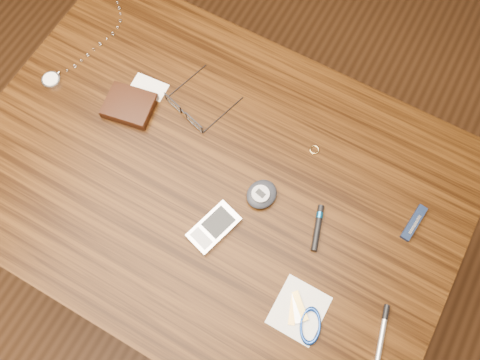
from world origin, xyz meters
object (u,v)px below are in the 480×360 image
(eyeglasses, at_px, (186,111))
(silver_pen, at_px, (382,333))
(pedometer, at_px, (262,194))
(pocket_knife, at_px, (414,223))
(pda_phone, at_px, (214,227))
(wallet_and_card, at_px, (130,105))
(pocket_watch, at_px, (55,76))
(desk, at_px, (215,194))
(notepad_keys, at_px, (305,318))

(eyeglasses, relative_size, silver_pen, 1.21)
(pedometer, distance_m, silver_pen, 0.34)
(pocket_knife, relative_size, silver_pen, 0.66)
(pda_phone, height_order, silver_pen, pda_phone)
(wallet_and_card, height_order, pocket_watch, wallet_and_card)
(wallet_and_card, bearing_deg, eyeglasses, 22.35)
(eyeglasses, height_order, silver_pen, eyeglasses)
(desk, xyz_separation_m, pda_phone, (0.06, -0.09, 0.11))
(pedometer, height_order, pocket_knife, pedometer)
(pocket_knife, bearing_deg, desk, -164.41)
(wallet_and_card, relative_size, notepad_keys, 1.25)
(desk, distance_m, eyeglasses, 0.19)
(pedometer, relative_size, silver_pen, 0.63)
(pocket_watch, height_order, notepad_keys, pocket_watch)
(pocket_watch, bearing_deg, notepad_keys, -15.18)
(pocket_watch, bearing_deg, wallet_and_card, 5.34)
(notepad_keys, bearing_deg, pocket_knife, 68.08)
(eyeglasses, bearing_deg, silver_pen, -21.25)
(notepad_keys, bearing_deg, desk, 151.51)
(pda_phone, distance_m, notepad_keys, 0.24)
(pocket_knife, bearing_deg, pda_phone, -149.46)
(wallet_and_card, xyz_separation_m, notepad_keys, (0.52, -0.21, -0.01))
(eyeglasses, distance_m, pocket_knife, 0.51)
(pedometer, height_order, notepad_keys, pedometer)
(desk, bearing_deg, notepad_keys, -28.49)
(wallet_and_card, distance_m, notepad_keys, 0.56)
(pda_phone, distance_m, pedometer, 0.11)
(wallet_and_card, bearing_deg, pda_phone, -26.26)
(eyeglasses, height_order, pda_phone, eyeglasses)
(pocket_watch, bearing_deg, eyeglasses, 12.05)
(notepad_keys, bearing_deg, wallet_and_card, 158.14)
(pocket_watch, bearing_deg, pedometer, -2.42)
(desk, distance_m, silver_pen, 0.45)
(eyeglasses, relative_size, pocket_watch, 0.47)
(wallet_and_card, relative_size, pocket_knife, 1.71)
(wallet_and_card, bearing_deg, desk, -12.91)
(pedometer, bearing_deg, wallet_and_card, 173.37)
(wallet_and_card, distance_m, silver_pen, 0.67)
(eyeglasses, bearing_deg, pocket_knife, 1.03)
(silver_pen, bearing_deg, pda_phone, 176.65)
(wallet_and_card, height_order, pedometer, pedometer)
(notepad_keys, xyz_separation_m, silver_pen, (0.13, 0.04, 0.00))
(pocket_knife, bearing_deg, pocket_watch, -174.87)
(eyeglasses, relative_size, pocket_knife, 1.84)
(pedometer, distance_m, notepad_keys, 0.25)
(wallet_and_card, bearing_deg, pocket_watch, -174.66)
(eyeglasses, xyz_separation_m, pocket_knife, (0.51, 0.01, -0.01))
(desk, relative_size, silver_pen, 8.19)
(pocket_watch, distance_m, pocket_knife, 0.81)
(pda_phone, relative_size, notepad_keys, 1.01)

